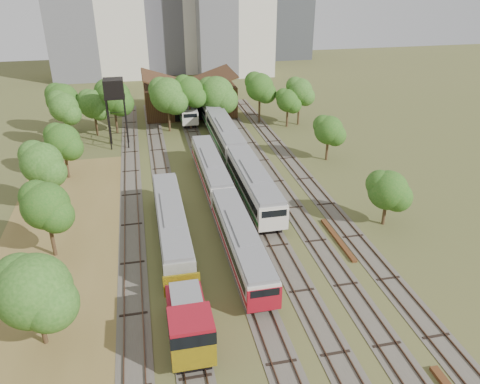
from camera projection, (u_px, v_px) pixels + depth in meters
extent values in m
plane|color=#475123|center=(291.00, 320.00, 36.48)|extent=(240.00, 240.00, 0.00)
cube|color=brown|center=(61.00, 288.00, 40.04)|extent=(14.00, 60.00, 0.04)
cube|color=#4C473D|center=(131.00, 195.00, 56.11)|extent=(2.60, 80.00, 0.06)
cube|color=#472D1E|center=(125.00, 195.00, 55.93)|extent=(0.08, 80.00, 0.14)
cube|color=#472D1E|center=(137.00, 194.00, 56.21)|extent=(0.08, 80.00, 0.14)
cube|color=#4C473D|center=(165.00, 192.00, 56.88)|extent=(2.60, 80.00, 0.06)
cube|color=#472D1E|center=(159.00, 192.00, 56.70)|extent=(0.08, 80.00, 0.14)
cube|color=#472D1E|center=(171.00, 191.00, 56.97)|extent=(0.08, 80.00, 0.14)
cube|color=#4C473D|center=(213.00, 187.00, 58.03)|extent=(2.60, 80.00, 0.06)
cube|color=#472D1E|center=(208.00, 187.00, 57.85)|extent=(0.08, 80.00, 0.14)
cube|color=#472D1E|center=(219.00, 186.00, 58.12)|extent=(0.08, 80.00, 0.14)
cube|color=#4C473D|center=(245.00, 184.00, 58.79)|extent=(2.60, 80.00, 0.06)
cube|color=#472D1E|center=(239.00, 184.00, 58.62)|extent=(0.08, 80.00, 0.14)
cube|color=#472D1E|center=(250.00, 183.00, 58.89)|extent=(0.08, 80.00, 0.14)
cube|color=#4C473D|center=(275.00, 182.00, 59.56)|extent=(2.60, 80.00, 0.06)
cube|color=#472D1E|center=(270.00, 181.00, 59.38)|extent=(0.08, 80.00, 0.14)
cube|color=#472D1E|center=(281.00, 180.00, 59.66)|extent=(0.08, 80.00, 0.14)
cube|color=#4C473D|center=(305.00, 179.00, 60.32)|extent=(2.60, 80.00, 0.06)
cube|color=#472D1E|center=(300.00, 179.00, 60.15)|extent=(0.08, 80.00, 0.14)
cube|color=#472D1E|center=(310.00, 178.00, 60.42)|extent=(0.08, 80.00, 0.14)
cube|color=black|center=(241.00, 255.00, 43.93)|extent=(2.05, 15.64, 0.75)
cube|color=beige|center=(241.00, 241.00, 43.25)|extent=(2.71, 17.00, 2.33)
cube|color=black|center=(241.00, 238.00, 43.13)|extent=(2.77, 15.64, 0.79)
cube|color=slate|center=(241.00, 229.00, 42.66)|extent=(2.49, 16.66, 0.34)
cube|color=maroon|center=(241.00, 247.00, 43.54)|extent=(2.77, 16.66, 0.42)
cube|color=maroon|center=(264.00, 300.00, 35.88)|extent=(2.75, 0.25, 2.10)
cube|color=black|center=(211.00, 180.00, 59.29)|extent=(2.05, 15.64, 0.75)
cube|color=beige|center=(211.00, 168.00, 58.61)|extent=(2.71, 17.00, 2.33)
cube|color=black|center=(211.00, 166.00, 58.49)|extent=(2.77, 15.64, 0.79)
cube|color=slate|center=(211.00, 158.00, 58.03)|extent=(2.49, 16.66, 0.34)
cube|color=maroon|center=(211.00, 173.00, 58.90)|extent=(2.77, 16.66, 0.42)
cube|color=black|center=(253.00, 197.00, 54.67)|extent=(2.31, 15.64, 0.84)
cube|color=beige|center=(253.00, 184.00, 53.91)|extent=(3.05, 17.00, 2.63)
cube|color=black|center=(253.00, 181.00, 53.77)|extent=(3.11, 15.64, 0.89)
cube|color=slate|center=(254.00, 172.00, 53.25)|extent=(2.80, 16.66, 0.38)
cube|color=#196423|center=(253.00, 190.00, 54.23)|extent=(3.11, 16.66, 0.47)
cube|color=beige|center=(274.00, 220.00, 46.55)|extent=(3.09, 0.25, 2.36)
cube|color=black|center=(225.00, 146.00, 70.03)|extent=(2.31, 15.64, 0.84)
cube|color=beige|center=(225.00, 135.00, 69.27)|extent=(3.05, 17.00, 2.63)
cube|color=black|center=(225.00, 133.00, 69.13)|extent=(3.11, 15.64, 0.89)
cube|color=slate|center=(225.00, 125.00, 68.61)|extent=(2.80, 16.66, 0.38)
cube|color=#196423|center=(225.00, 140.00, 69.59)|extent=(3.11, 16.66, 0.47)
cube|color=black|center=(208.00, 113.00, 85.39)|extent=(2.31, 15.64, 0.84)
cube|color=beige|center=(207.00, 104.00, 84.63)|extent=(3.05, 17.00, 2.63)
cube|color=black|center=(207.00, 102.00, 84.49)|extent=(3.11, 15.64, 0.89)
cube|color=slate|center=(207.00, 96.00, 83.97)|extent=(2.80, 16.66, 0.38)
cube|color=#196423|center=(208.00, 108.00, 84.96)|extent=(3.11, 16.66, 0.47)
cube|color=black|center=(186.00, 114.00, 85.09)|extent=(2.02, 14.72, 0.73)
cube|color=beige|center=(185.00, 106.00, 84.43)|extent=(2.66, 16.00, 2.29)
cube|color=black|center=(185.00, 105.00, 84.30)|extent=(2.72, 14.72, 0.78)
cube|color=slate|center=(185.00, 99.00, 83.85)|extent=(2.45, 15.68, 0.33)
cube|color=#196423|center=(185.00, 110.00, 84.71)|extent=(2.72, 15.68, 0.41)
cube|color=beige|center=(190.00, 120.00, 77.50)|extent=(2.70, 0.25, 2.06)
cube|color=black|center=(188.00, 331.00, 34.69)|extent=(2.42, 7.20, 0.99)
cube|color=maroon|center=(186.00, 310.00, 34.81)|extent=(2.74, 4.40, 1.65)
cube|color=maroon|center=(191.00, 335.00, 31.54)|extent=(2.96, 2.85, 2.96)
cube|color=black|center=(191.00, 327.00, 31.22)|extent=(3.02, 2.91, 0.99)
cube|color=gold|center=(194.00, 357.00, 30.67)|extent=(2.96, 0.20, 1.98)
cube|color=gold|center=(182.00, 285.00, 37.60)|extent=(2.96, 0.20, 1.98)
cube|color=slate|center=(186.00, 297.00, 33.31)|extent=(2.20, 3.60, 0.22)
cube|color=black|center=(172.00, 236.00, 47.03)|extent=(2.05, 16.56, 0.75)
cube|color=gray|center=(171.00, 222.00, 46.35)|extent=(2.70, 18.00, 2.33)
cube|color=black|center=(171.00, 220.00, 46.23)|extent=(2.76, 16.56, 0.79)
cube|color=slate|center=(170.00, 211.00, 45.77)|extent=(2.49, 17.64, 0.34)
cylinder|color=black|center=(109.00, 125.00, 68.32)|extent=(0.19, 0.19, 7.46)
cylinder|color=black|center=(126.00, 124.00, 68.80)|extent=(0.19, 0.19, 7.46)
cylinder|color=black|center=(109.00, 120.00, 70.53)|extent=(0.19, 0.19, 7.46)
cylinder|color=black|center=(126.00, 119.00, 71.01)|extent=(0.19, 0.19, 7.46)
cube|color=black|center=(115.00, 97.00, 67.99)|extent=(2.94, 2.94, 0.20)
cube|color=black|center=(114.00, 88.00, 67.39)|extent=(2.80, 2.80, 2.52)
cube|color=brown|center=(338.00, 239.00, 46.87)|extent=(0.50, 8.02, 0.26)
cube|color=#3A2315|center=(189.00, 98.00, 85.99)|extent=(16.00, 11.00, 5.50)
cube|color=#3A2315|center=(166.00, 81.00, 83.75)|extent=(8.45, 11.55, 2.96)
cube|color=#3A2315|center=(210.00, 79.00, 85.29)|extent=(8.45, 11.55, 2.96)
cube|color=black|center=(193.00, 109.00, 81.45)|extent=(6.40, 0.15, 4.12)
cylinder|color=#382616|center=(42.00, 323.00, 33.45)|extent=(0.36, 0.36, 3.69)
sphere|color=#1B5115|center=(34.00, 291.00, 32.20)|extent=(5.29, 5.29, 5.29)
cylinder|color=#382616|center=(52.00, 236.00, 43.66)|extent=(0.36, 0.36, 4.17)
sphere|color=#1B5115|center=(46.00, 206.00, 42.24)|extent=(4.36, 4.36, 4.36)
cylinder|color=#382616|center=(48.00, 193.00, 51.45)|extent=(0.36, 0.36, 4.59)
sphere|color=#1B5115|center=(42.00, 163.00, 49.89)|extent=(4.47, 4.47, 4.47)
cylinder|color=#382616|center=(67.00, 163.00, 59.91)|extent=(0.36, 0.36, 3.93)
sphere|color=#1B5115|center=(63.00, 141.00, 58.58)|extent=(4.37, 4.37, 4.37)
cylinder|color=#382616|center=(68.00, 132.00, 69.41)|extent=(0.36, 0.36, 4.94)
sphere|color=#1B5115|center=(64.00, 107.00, 67.73)|extent=(4.21, 4.21, 4.21)
cylinder|color=#382616|center=(66.00, 120.00, 75.61)|extent=(0.36, 0.36, 4.40)
sphere|color=#1B5115|center=(63.00, 100.00, 74.12)|extent=(5.10, 5.10, 5.10)
cylinder|color=#382616|center=(96.00, 123.00, 74.90)|extent=(0.36, 0.36, 4.02)
sphere|color=#1B5115|center=(93.00, 104.00, 73.54)|extent=(4.52, 4.52, 4.52)
cylinder|color=#382616|center=(116.00, 119.00, 75.89)|extent=(0.36, 0.36, 4.67)
sphere|color=#1B5115|center=(113.00, 97.00, 74.31)|extent=(5.53, 5.53, 5.53)
cylinder|color=#382616|center=(169.00, 117.00, 76.57)|extent=(0.36, 0.36, 4.72)
sphere|color=#1B5115|center=(167.00, 95.00, 74.96)|extent=(5.66, 5.66, 5.66)
cylinder|color=#382616|center=(190.00, 114.00, 77.68)|extent=(0.36, 0.36, 5.03)
sphere|color=#1B5115|center=(189.00, 91.00, 75.98)|extent=(4.69, 4.69, 4.69)
cylinder|color=#382616|center=(217.00, 113.00, 80.00)|extent=(0.36, 0.36, 4.07)
sphere|color=#1B5115|center=(216.00, 95.00, 78.62)|extent=(6.12, 6.12, 6.12)
cylinder|color=#382616|center=(259.00, 109.00, 80.73)|extent=(0.36, 0.36, 4.90)
sphere|color=#1B5115|center=(260.00, 87.00, 79.06)|extent=(4.71, 4.71, 4.71)
cylinder|color=#382616|center=(299.00, 111.00, 79.90)|extent=(0.36, 0.36, 4.57)
sphere|color=#1B5115|center=(300.00, 91.00, 78.35)|extent=(4.24, 4.24, 4.24)
cylinder|color=#382616|center=(385.00, 211.00, 49.22)|extent=(0.36, 0.36, 3.15)
sphere|color=#1B5115|center=(388.00, 190.00, 48.15)|extent=(4.13, 4.13, 4.13)
cylinder|color=#382616|center=(327.00, 148.00, 65.53)|extent=(0.36, 0.36, 3.46)
sphere|color=#1B5115|center=(329.00, 130.00, 64.36)|extent=(3.99, 3.99, 3.99)
cylinder|color=#382616|center=(287.00, 116.00, 79.09)|extent=(0.36, 0.36, 3.54)
sphere|color=#1B5115|center=(288.00, 101.00, 77.89)|extent=(3.80, 3.80, 3.80)
cube|color=#3B3E42|center=(288.00, 7.00, 133.40)|extent=(12.00, 12.00, 28.00)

